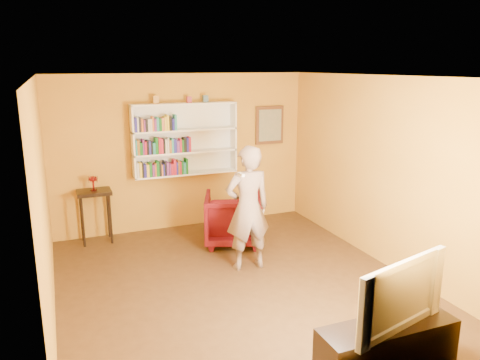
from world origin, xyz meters
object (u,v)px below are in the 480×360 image
object	(u,v)px
bookshelf	(184,139)
person	(248,208)
ruby_lustre	(93,180)
television	(391,291)
tv_cabinet	(387,348)
console_table	(94,200)
armchair	(233,218)

from	to	relation	value
bookshelf	person	xyz separation A→B (m)	(0.35, -2.01, -0.70)
ruby_lustre	television	world-z (taller)	television
tv_cabinet	bookshelf	bearing A→B (deg)	97.97
bookshelf	television	size ratio (longest dim) A/B	1.53
bookshelf	person	size ratio (longest dim) A/B	1.01
console_table	tv_cabinet	size ratio (longest dim) A/B	0.64
bookshelf	armchair	world-z (taller)	bookshelf
bookshelf	ruby_lustre	xyz separation A→B (m)	(-1.56, -0.16, -0.55)
armchair	television	distance (m)	3.65
tv_cabinet	television	bearing A→B (deg)	0.00
armchair	ruby_lustre	bearing A→B (deg)	-2.12
armchair	tv_cabinet	world-z (taller)	armchair
console_table	person	world-z (taller)	person
console_table	ruby_lustre	xyz separation A→B (m)	(0.00, -0.00, 0.32)
television	ruby_lustre	bearing A→B (deg)	101.29
tv_cabinet	armchair	bearing A→B (deg)	92.39
bookshelf	television	xyz separation A→B (m)	(0.65, -4.66, -0.77)
armchair	person	xyz separation A→B (m)	(-0.15, -0.97, 0.47)
ruby_lustre	console_table	bearing A→B (deg)	126.87
person	ruby_lustre	bearing A→B (deg)	-42.05
console_table	tv_cabinet	bearing A→B (deg)	-63.82
console_table	tv_cabinet	distance (m)	5.04
armchair	tv_cabinet	bearing A→B (deg)	113.41
person	television	xyz separation A→B (m)	(0.31, -2.65, -0.06)
ruby_lustre	television	bearing A→B (deg)	-63.82
tv_cabinet	television	xyz separation A→B (m)	(0.00, 0.00, 0.58)
console_table	television	bearing A→B (deg)	-63.82
ruby_lustre	person	world-z (taller)	person
console_table	person	xyz separation A→B (m)	(1.91, -1.85, 0.17)
person	television	size ratio (longest dim) A/B	1.51
armchair	person	size ratio (longest dim) A/B	0.52
ruby_lustre	person	bearing A→B (deg)	-44.14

